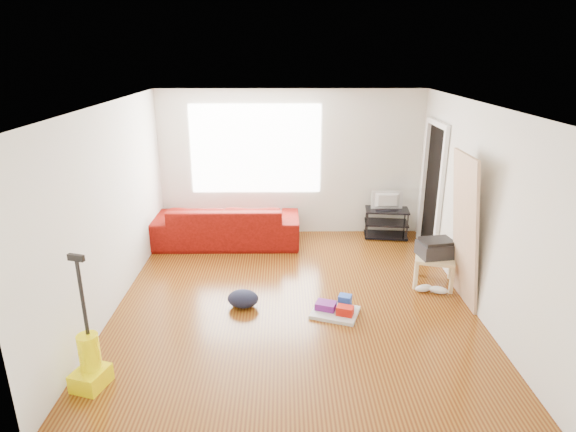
{
  "coord_description": "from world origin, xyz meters",
  "views": [
    {
      "loc": [
        -0.14,
        -5.6,
        3.09
      ],
      "look_at": [
        -0.07,
        0.6,
        0.95
      ],
      "focal_mm": 30.0,
      "sensor_mm": 36.0,
      "label": 1
    }
  ],
  "objects_px": {
    "side_table": "(435,260)",
    "cleaning_tray": "(336,309)",
    "bucket": "(266,246)",
    "backpack": "(243,306)",
    "vacuum": "(90,362)",
    "tv_stand": "(386,223)",
    "sofa": "(228,243)"
  },
  "relations": [
    {
      "from": "tv_stand",
      "to": "vacuum",
      "type": "bearing_deg",
      "value": -126.52
    },
    {
      "from": "sofa",
      "to": "bucket",
      "type": "xyz_separation_m",
      "value": [
        0.65,
        -0.15,
        0.0
      ]
    },
    {
      "from": "tv_stand",
      "to": "backpack",
      "type": "bearing_deg",
      "value": -127.21
    },
    {
      "from": "bucket",
      "to": "sofa",
      "type": "bearing_deg",
      "value": 166.82
    },
    {
      "from": "sofa",
      "to": "tv_stand",
      "type": "xyz_separation_m",
      "value": [
        2.72,
        0.27,
        0.26
      ]
    },
    {
      "from": "tv_stand",
      "to": "backpack",
      "type": "xyz_separation_m",
      "value": [
        -2.3,
        -2.39,
        -0.26
      ]
    },
    {
      "from": "sofa",
      "to": "cleaning_tray",
      "type": "relative_size",
      "value": 3.58
    },
    {
      "from": "backpack",
      "to": "bucket",
      "type": "bearing_deg",
      "value": 90.09
    },
    {
      "from": "bucket",
      "to": "vacuum",
      "type": "xyz_separation_m",
      "value": [
        -1.58,
        -3.47,
        0.25
      ]
    },
    {
      "from": "sofa",
      "to": "bucket",
      "type": "relative_size",
      "value": 9.64
    },
    {
      "from": "tv_stand",
      "to": "bucket",
      "type": "bearing_deg",
      "value": -161.88
    },
    {
      "from": "side_table",
      "to": "bucket",
      "type": "bearing_deg",
      "value": 150.11
    },
    {
      "from": "side_table",
      "to": "cleaning_tray",
      "type": "bearing_deg",
      "value": -150.94
    },
    {
      "from": "vacuum",
      "to": "cleaning_tray",
      "type": "bearing_deg",
      "value": 44.78
    },
    {
      "from": "sofa",
      "to": "tv_stand",
      "type": "distance_m",
      "value": 2.75
    },
    {
      "from": "side_table",
      "to": "vacuum",
      "type": "relative_size",
      "value": 0.47
    },
    {
      "from": "vacuum",
      "to": "sofa",
      "type": "bearing_deg",
      "value": 92.9
    },
    {
      "from": "cleaning_tray",
      "to": "tv_stand",
      "type": "bearing_deg",
      "value": 66.29
    },
    {
      "from": "sofa",
      "to": "side_table",
      "type": "height_order",
      "value": "side_table"
    },
    {
      "from": "cleaning_tray",
      "to": "side_table",
      "type": "bearing_deg",
      "value": 29.06
    },
    {
      "from": "sofa",
      "to": "cleaning_tray",
      "type": "distance_m",
      "value": 2.81
    },
    {
      "from": "sofa",
      "to": "backpack",
      "type": "distance_m",
      "value": 2.16
    },
    {
      "from": "vacuum",
      "to": "tv_stand",
      "type": "bearing_deg",
      "value": 64.13
    },
    {
      "from": "bucket",
      "to": "backpack",
      "type": "relative_size",
      "value": 0.63
    },
    {
      "from": "side_table",
      "to": "bucket",
      "type": "height_order",
      "value": "side_table"
    },
    {
      "from": "side_table",
      "to": "vacuum",
      "type": "bearing_deg",
      "value": -151.93
    },
    {
      "from": "sofa",
      "to": "tv_stand",
      "type": "relative_size",
      "value": 3.07
    },
    {
      "from": "side_table",
      "to": "bucket",
      "type": "xyz_separation_m",
      "value": [
        -2.37,
        1.36,
        -0.35
      ]
    },
    {
      "from": "sofa",
      "to": "vacuum",
      "type": "relative_size",
      "value": 1.76
    },
    {
      "from": "tv_stand",
      "to": "bucket",
      "type": "relative_size",
      "value": 3.13
    },
    {
      "from": "cleaning_tray",
      "to": "backpack",
      "type": "xyz_separation_m",
      "value": [
        -1.16,
        0.19,
        -0.06
      ]
    },
    {
      "from": "sofa",
      "to": "bucket",
      "type": "bearing_deg",
      "value": 166.82
    }
  ]
}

